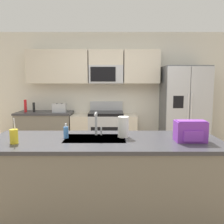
{
  "coord_description": "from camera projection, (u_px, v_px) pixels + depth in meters",
  "views": [
    {
      "loc": [
        -0.05,
        -3.23,
        1.54
      ],
      "look_at": [
        -0.04,
        0.6,
        1.05
      ],
      "focal_mm": 38.35,
      "sensor_mm": 36.0,
      "label": 1
    }
  ],
  "objects": [
    {
      "name": "pepper_mill",
      "position": [
        33.0,
        107.0,
        5.05
      ],
      "size": [
        0.05,
        0.05,
        0.2
      ],
      "primitive_type": "cylinder",
      "color": "black",
      "rests_on": "back_counter"
    },
    {
      "name": "back_counter",
      "position": [
        45.0,
        133.0,
        5.12
      ],
      "size": [
        1.16,
        0.63,
        0.9
      ],
      "color": "slate",
      "rests_on": "ground"
    },
    {
      "name": "island_counter",
      "position": [
        103.0,
        178.0,
        2.72
      ],
      "size": [
        2.6,
        0.95,
        0.9
      ],
      "color": "slate",
      "rests_on": "ground"
    },
    {
      "name": "paper_towel_roll",
      "position": [
        123.0,
        127.0,
        2.75
      ],
      "size": [
        0.12,
        0.12,
        0.24
      ],
      "primitive_type": "cylinder",
      "color": "white",
      "rests_on": "island_counter"
    },
    {
      "name": "toaster",
      "position": [
        59.0,
        108.0,
        5.01
      ],
      "size": [
        0.28,
        0.16,
        0.18
      ],
      "color": "#B7BABF",
      "rests_on": "back_counter"
    },
    {
      "name": "ground_plane",
      "position": [
        115.0,
        190.0,
        3.4
      ],
      "size": [
        9.0,
        9.0,
        0.0
      ],
      "primitive_type": "plane",
      "color": "#997A56",
      "rests_on": "ground"
    },
    {
      "name": "sink_faucet",
      "position": [
        96.0,
        122.0,
        2.83
      ],
      "size": [
        0.08,
        0.21,
        0.28
      ],
      "color": "#B7BABF",
      "rests_on": "island_counter"
    },
    {
      "name": "drink_cup_yellow",
      "position": [
        13.0,
        136.0,
        2.47
      ],
      "size": [
        0.08,
        0.08,
        0.27
      ],
      "color": "yellow",
      "rests_on": "island_counter"
    },
    {
      "name": "bottle_red",
      "position": [
        25.0,
        106.0,
        5.01
      ],
      "size": [
        0.06,
        0.06,
        0.26
      ],
      "primitive_type": "cylinder",
      "color": "red",
      "rests_on": "back_counter"
    },
    {
      "name": "range_oven",
      "position": [
        104.0,
        133.0,
        5.13
      ],
      "size": [
        1.36,
        0.61,
        1.1
      ],
      "color": "#B7BABF",
      "rests_on": "ground"
    },
    {
      "name": "soap_dispenser",
      "position": [
        65.0,
        132.0,
        2.71
      ],
      "size": [
        0.06,
        0.06,
        0.17
      ],
      "color": "#4C8CD8",
      "rests_on": "island_counter"
    },
    {
      "name": "kitchen_wall_unit",
      "position": [
        107.0,
        85.0,
        5.28
      ],
      "size": [
        5.2,
        0.43,
        2.6
      ],
      "color": "silver",
      "rests_on": "ground"
    },
    {
      "name": "backpack",
      "position": [
        190.0,
        131.0,
        2.56
      ],
      "size": [
        0.32,
        0.22,
        0.23
      ],
      "color": "purple",
      "rests_on": "island_counter"
    },
    {
      "name": "refrigerator",
      "position": [
        183.0,
        111.0,
        5.0
      ],
      "size": [
        0.9,
        0.76,
        1.85
      ],
      "color": "#4C4F54",
      "rests_on": "ground"
    }
  ]
}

